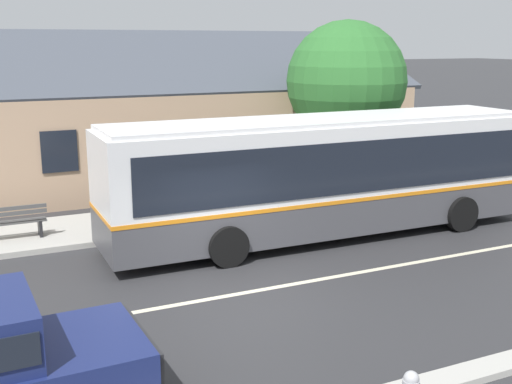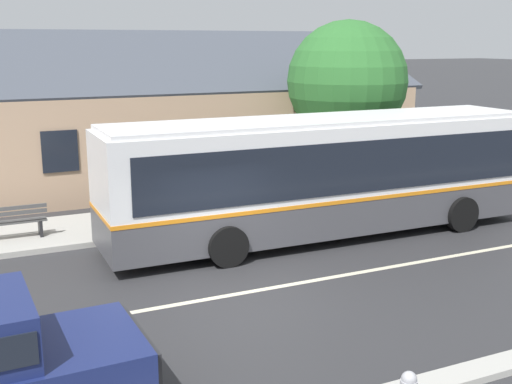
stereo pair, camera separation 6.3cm
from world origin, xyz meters
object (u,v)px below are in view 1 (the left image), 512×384
at_px(bench_by_building, 12,224).
at_px(street_tree_primary, 347,82).
at_px(bus_stop_sign, 450,150).
at_px(transit_bus, 325,173).

relative_size(bench_by_building, street_tree_primary, 0.29).
bearing_deg(bus_stop_sign, street_tree_primary, 142.12).
distance_m(bench_by_building, street_tree_primary, 11.82).
height_order(transit_bus, bus_stop_sign, transit_bus).
bearing_deg(transit_bus, bus_stop_sign, 18.61).
height_order(street_tree_primary, bus_stop_sign, street_tree_primary).
height_order(bench_by_building, street_tree_primary, street_tree_primary).
relative_size(bench_by_building, bus_stop_sign, 0.72).
xyz_separation_m(transit_bus, bus_stop_sign, (6.21, 2.09, -0.11)).
xyz_separation_m(bench_by_building, bus_stop_sign, (14.06, -0.64, 1.07)).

